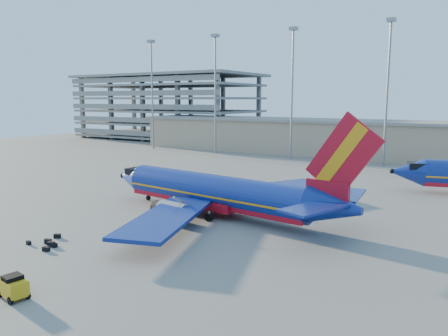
% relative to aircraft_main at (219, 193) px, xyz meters
% --- Properties ---
extents(ground, '(220.00, 220.00, 0.00)m').
position_rel_aircraft_main_xyz_m(ground, '(-6.88, 3.01, -2.60)').
color(ground, slate).
rests_on(ground, ground).
extents(terminal_building, '(122.00, 16.00, 8.50)m').
position_rel_aircraft_main_xyz_m(terminal_building, '(3.12, 61.01, 1.71)').
color(terminal_building, gray).
rests_on(terminal_building, ground).
extents(parking_garage, '(62.00, 32.00, 21.40)m').
position_rel_aircraft_main_xyz_m(parking_garage, '(-68.88, 77.06, 9.13)').
color(parking_garage, slate).
rests_on(parking_garage, ground).
extents(light_mast_row, '(101.60, 1.60, 28.65)m').
position_rel_aircraft_main_xyz_m(light_mast_row, '(-1.88, 49.01, 14.95)').
color(light_mast_row, gray).
rests_on(light_mast_row, ground).
extents(aircraft_main, '(35.95, 34.41, 12.19)m').
position_rel_aircraft_main_xyz_m(aircraft_main, '(0.00, 0.00, 0.00)').
color(aircraft_main, navy).
rests_on(aircraft_main, ground).
extents(baggage_tug, '(2.42, 1.70, 1.60)m').
position_rel_aircraft_main_xyz_m(baggage_tug, '(-0.53, -25.34, -1.77)').
color(baggage_tug, gold).
rests_on(baggage_tug, ground).
extents(luggage_pile, '(3.53, 3.50, 0.47)m').
position_rel_aircraft_main_xyz_m(luggage_pile, '(-7.76, -17.15, -2.39)').
color(luggage_pile, black).
rests_on(luggage_pile, ground).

